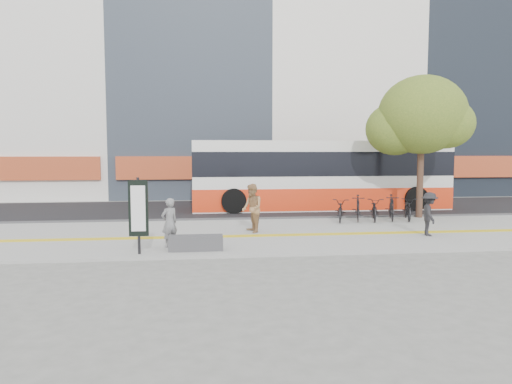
{
  "coord_description": "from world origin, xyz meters",
  "views": [
    {
      "loc": [
        -2.42,
        -15.02,
        3.02
      ],
      "look_at": [
        -0.43,
        2.0,
        1.52
      ],
      "focal_mm": 32.94,
      "sensor_mm": 36.0,
      "label": 1
    }
  ],
  "objects": [
    {
      "name": "sidewalk",
      "position": [
        0.0,
        1.5,
        0.04
      ],
      "size": [
        40.0,
        7.0,
        0.08
      ],
      "primitive_type": "cube",
      "color": "gray",
      "rests_on": "ground"
    },
    {
      "name": "street",
      "position": [
        0.0,
        9.0,
        0.03
      ],
      "size": [
        40.0,
        8.0,
        0.06
      ],
      "primitive_type": "cube",
      "color": "black",
      "rests_on": "ground"
    },
    {
      "name": "tactile_strip",
      "position": [
        0.0,
        1.0,
        0.09
      ],
      "size": [
        40.0,
        0.45,
        0.01
      ],
      "primitive_type": "cube",
      "color": "gold",
      "rests_on": "sidewalk"
    },
    {
      "name": "ground",
      "position": [
        0.0,
        0.0,
        0.0
      ],
      "size": [
        120.0,
        120.0,
        0.0
      ],
      "primitive_type": "plane",
      "color": "#63635E",
      "rests_on": "ground"
    },
    {
      "name": "pedestrian_dark",
      "position": [
        5.44,
        0.33,
        0.84
      ],
      "size": [
        0.79,
        1.09,
        1.52
      ],
      "primitive_type": "imported",
      "rotation": [
        0.0,
        0.0,
        1.33
      ],
      "color": "black",
      "rests_on": "sidewalk"
    },
    {
      "name": "seated_woman",
      "position": [
        -3.4,
        -0.59,
        0.83
      ],
      "size": [
        0.66,
        0.61,
        1.51
      ],
      "primitive_type": "imported",
      "rotation": [
        0.0,
        0.0,
        3.77
      ],
      "color": "black",
      "rests_on": "sidewalk"
    },
    {
      "name": "pedestrian_tan",
      "position": [
        -0.6,
        1.72,
        0.96
      ],
      "size": [
        0.84,
        0.98,
        1.76
      ],
      "primitive_type": "imported",
      "rotation": [
        0.0,
        0.0,
        -1.35
      ],
      "color": "#A3784E",
      "rests_on": "sidewalk"
    },
    {
      "name": "bus",
      "position": [
        3.65,
        8.5,
        1.69
      ],
      "size": [
        13.01,
        3.09,
        3.46
      ],
      "color": "silver",
      "rests_on": "street"
    },
    {
      "name": "bicycle_row",
      "position": [
        4.88,
        4.0,
        0.59
      ],
      "size": [
        4.14,
        1.96,
        1.08
      ],
      "color": "black",
      "rests_on": "sidewalk"
    },
    {
      "name": "curb",
      "position": [
        0.0,
        5.0,
        0.07
      ],
      "size": [
        40.0,
        0.25,
        0.14
      ],
      "primitive_type": "cube",
      "color": "#3C3C3F",
      "rests_on": "ground"
    },
    {
      "name": "signboard",
      "position": [
        -4.2,
        -1.51,
        1.37
      ],
      "size": [
        0.55,
        0.1,
        2.2
      ],
      "color": "black",
      "rests_on": "sidewalk"
    },
    {
      "name": "street_tree",
      "position": [
        7.18,
        4.82,
        4.51
      ],
      "size": [
        4.4,
        3.8,
        6.31
      ],
      "color": "#3C261B",
      "rests_on": "sidewalk"
    },
    {
      "name": "bench",
      "position": [
        -2.6,
        -1.2,
        0.3
      ],
      "size": [
        1.6,
        0.45,
        0.45
      ],
      "primitive_type": "cube",
      "color": "#3C3C3F",
      "rests_on": "sidewalk"
    }
  ]
}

